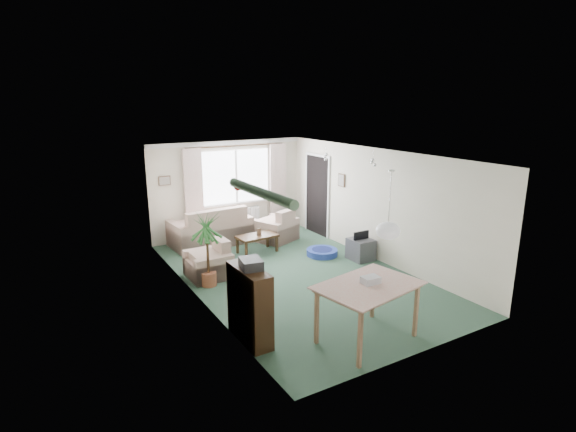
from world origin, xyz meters
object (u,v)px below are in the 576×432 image
armchair_corner (275,225)px  coffee_table (257,244)px  bookshelf (250,305)px  tv_cube (361,249)px  houseplant (208,250)px  armchair_left (208,259)px  dining_table (367,313)px  pet_bed (322,252)px  sofa (210,225)px

armchair_corner → coffee_table: size_ratio=0.99×
bookshelf → tv_cube: (3.54, 1.83, -0.32)m
armchair_corner → houseplant: bearing=14.2°
armchair_corner → armchair_left: size_ratio=1.09×
coffee_table → dining_table: 4.26m
armchair_left → houseplant: houseplant is taller
bookshelf → armchair_left: bearing=81.5°
bookshelf → pet_bed: 3.89m
bookshelf → tv_cube: 4.00m
armchair_corner → sofa: bearing=-42.0°
armchair_corner → tv_cube: (0.93, -2.15, -0.17)m
armchair_left → bookshelf: bookshelf is taller
armchair_corner → coffee_table: bearing=14.0°
coffee_table → pet_bed: 1.48m
houseplant → pet_bed: size_ratio=2.05×
sofa → armchair_corner: bearing=156.6°
tv_cube → pet_bed: (-0.57, 0.64, -0.16)m
bookshelf → tv_cube: size_ratio=2.17×
bookshelf → tv_cube: bearing=26.4°
sofa → dining_table: bearing=89.1°
armchair_left → dining_table: dining_table is taller
armchair_left → bookshelf: bearing=-8.3°
coffee_table → dining_table: (-0.37, -4.24, 0.22)m
armchair_corner → tv_cube: armchair_corner is taller
dining_table → pet_bed: size_ratio=1.95×
tv_cube → sofa: bearing=132.3°
sofa → pet_bed: bearing=127.9°
bookshelf → pet_bed: bearing=38.7°
pet_bed → coffee_table: bearing=141.6°
houseplant → pet_bed: 2.87m
armchair_left → houseplant: 0.56m
armchair_corner → tv_cube: size_ratio=1.76×
armchair_corner → armchair_left: (-2.27, -1.41, -0.03)m
bookshelf → dining_table: (1.45, -0.85, -0.13)m
bookshelf → armchair_corner: bearing=55.8°
sofa → houseplant: size_ratio=1.32×
armchair_left → houseplant: bearing=-20.7°
dining_table → coffee_table: bearing=85.0°
coffee_table → pet_bed: bearing=-38.4°
bookshelf → pet_bed: (2.97, 2.47, -0.48)m
houseplant → tv_cube: 3.40m
armchair_left → bookshelf: size_ratio=0.74×
armchair_left → coffee_table: 1.69m
armchair_corner → dining_table: size_ratio=0.67×
sofa → coffee_table: size_ratio=2.06×
armchair_corner → dining_table: 4.97m
armchair_left → pet_bed: size_ratio=1.18×
sofa → houseplant: houseplant is taller
armchair_left → tv_cube: size_ratio=1.61×
armchair_corner → pet_bed: (0.36, -1.51, -0.33)m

